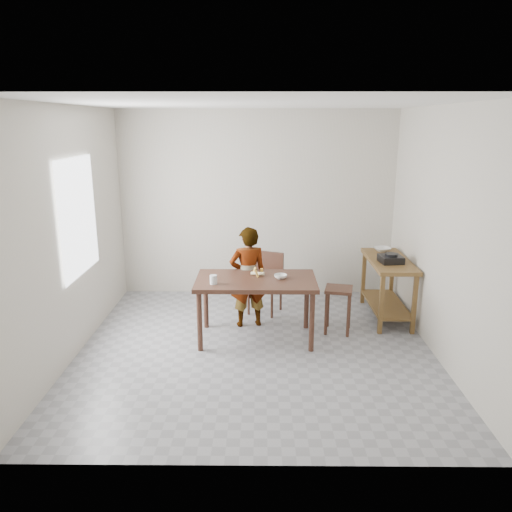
{
  "coord_description": "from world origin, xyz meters",
  "views": [
    {
      "loc": [
        0.05,
        -5.23,
        2.52
      ],
      "look_at": [
        0.0,
        0.4,
        1.0
      ],
      "focal_mm": 35.0,
      "sensor_mm": 36.0,
      "label": 1
    }
  ],
  "objects_px": {
    "dining_chair": "(265,284)",
    "stool": "(338,310)",
    "dining_table": "(256,309)",
    "child": "(248,277)",
    "prep_counter": "(387,288)"
  },
  "relations": [
    {
      "from": "child",
      "to": "dining_chair",
      "type": "height_order",
      "value": "child"
    },
    {
      "from": "prep_counter",
      "to": "stool",
      "type": "bearing_deg",
      "value": -145.91
    },
    {
      "from": "prep_counter",
      "to": "dining_chair",
      "type": "distance_m",
      "value": 1.61
    },
    {
      "from": "child",
      "to": "prep_counter",
      "type": "bearing_deg",
      "value": 176.7
    },
    {
      "from": "prep_counter",
      "to": "stool",
      "type": "height_order",
      "value": "prep_counter"
    },
    {
      "from": "dining_table",
      "to": "child",
      "type": "relative_size",
      "value": 1.09
    },
    {
      "from": "dining_table",
      "to": "stool",
      "type": "bearing_deg",
      "value": 12.19
    },
    {
      "from": "child",
      "to": "dining_chair",
      "type": "bearing_deg",
      "value": -127.87
    },
    {
      "from": "child",
      "to": "stool",
      "type": "distance_m",
      "value": 1.18
    },
    {
      "from": "dining_chair",
      "to": "stool",
      "type": "relative_size",
      "value": 1.42
    },
    {
      "from": "prep_counter",
      "to": "child",
      "type": "xyz_separation_m",
      "value": [
        -1.82,
        -0.29,
        0.24
      ]
    },
    {
      "from": "prep_counter",
      "to": "child",
      "type": "distance_m",
      "value": 1.86
    },
    {
      "from": "child",
      "to": "dining_table",
      "type": "bearing_deg",
      "value": 91.65
    },
    {
      "from": "dining_table",
      "to": "stool",
      "type": "height_order",
      "value": "dining_table"
    },
    {
      "from": "dining_chair",
      "to": "stool",
      "type": "height_order",
      "value": "dining_chair"
    }
  ]
}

